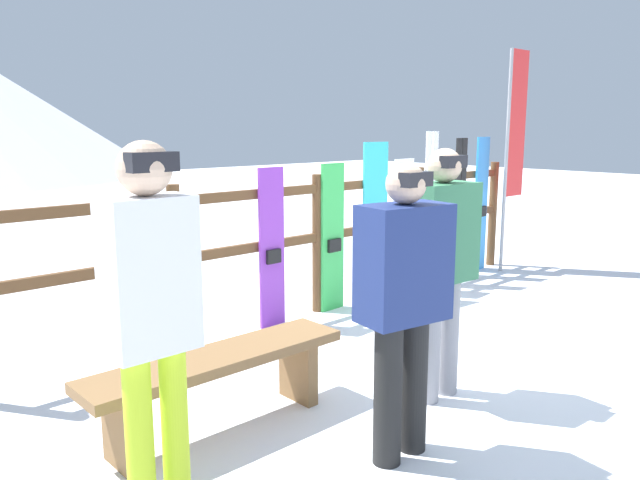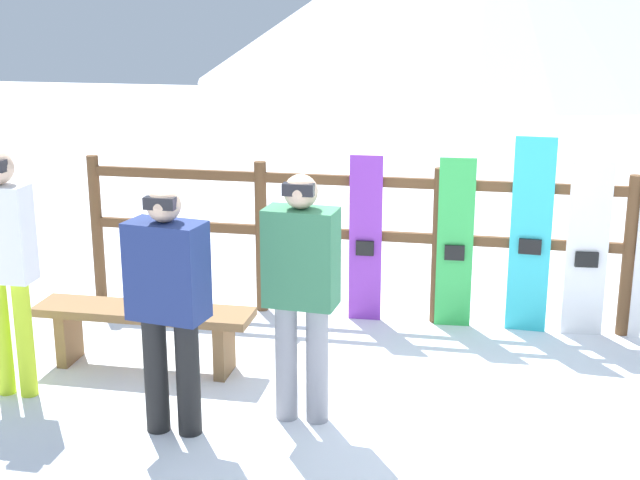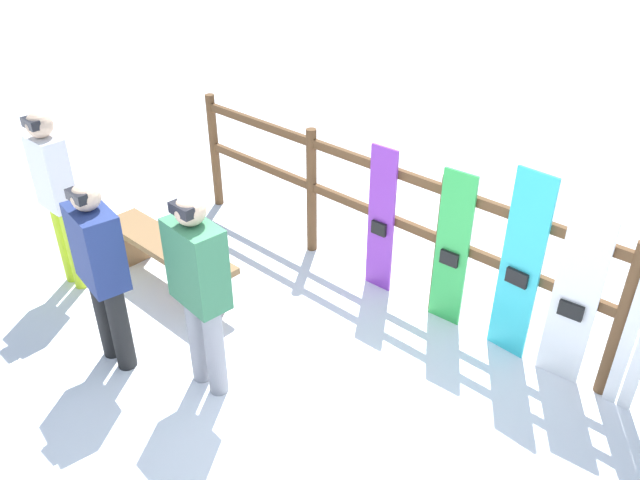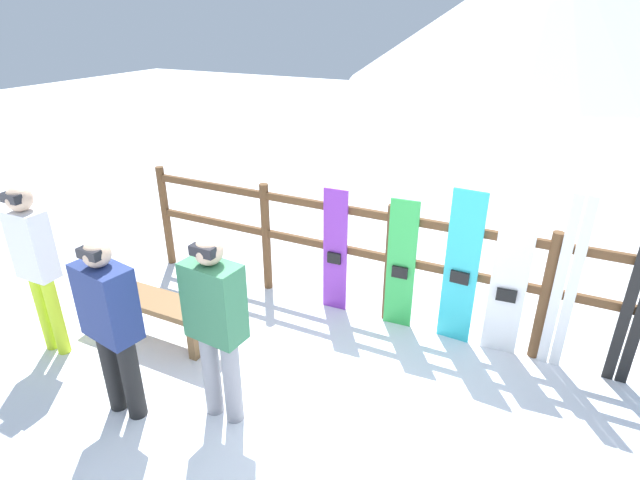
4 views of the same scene
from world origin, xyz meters
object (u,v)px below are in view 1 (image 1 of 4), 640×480
(person_white, at_px, (151,308))
(snowboard_blue, at_px, (481,205))
(ski_pair_white, at_px, (430,209))
(ski_pair_black, at_px, (459,208))
(person_navy, at_px, (403,294))
(snowboard_green, at_px, (333,238))
(rental_flag, at_px, (513,138))
(snowboard_cyan, at_px, (375,222))
(snowboard_purple, at_px, (272,249))
(bench, at_px, (219,372))
(person_plaid_green, at_px, (442,258))
(snowboard_white, at_px, (403,226))

(person_white, bearing_deg, snowboard_blue, 19.55)
(ski_pair_white, relative_size, ski_pair_black, 1.05)
(person_navy, height_order, ski_pair_white, ski_pair_white)
(snowboard_green, relative_size, rental_flag, 0.53)
(snowboard_cyan, relative_size, ski_pair_white, 0.94)
(snowboard_cyan, xyz_separation_m, ski_pair_white, (0.89, 0.00, 0.05))
(snowboard_purple, xyz_separation_m, snowboard_cyan, (1.30, 0.00, 0.09))
(snowboard_purple, distance_m, snowboard_green, 0.72)
(bench, bearing_deg, ski_pair_white, 19.73)
(bench, height_order, person_white, person_white)
(snowboard_cyan, relative_size, snowboard_blue, 0.98)
(person_plaid_green, distance_m, person_navy, 0.81)
(snowboard_green, relative_size, ski_pair_black, 0.87)
(person_white, relative_size, snowboard_green, 1.20)
(person_navy, distance_m, snowboard_cyan, 3.08)
(snowboard_green, height_order, ski_pair_white, ski_pair_white)
(snowboard_green, distance_m, ski_pair_black, 2.02)
(person_navy, relative_size, snowboard_green, 1.11)
(person_white, bearing_deg, snowboard_cyan, 28.83)
(person_white, height_order, person_plaid_green, person_white)
(snowboard_purple, relative_size, snowboard_white, 0.99)
(person_navy, xyz_separation_m, snowboard_white, (2.61, 2.17, -0.19))
(bench, xyz_separation_m, person_navy, (0.54, -0.88, 0.53))
(person_plaid_green, distance_m, rental_flag, 4.00)
(person_plaid_green, bearing_deg, bench, 155.89)
(snowboard_purple, bearing_deg, person_navy, -111.82)
(ski_pair_black, xyz_separation_m, rental_flag, (0.72, -0.22, 0.79))
(person_white, height_order, snowboard_purple, person_white)
(snowboard_green, relative_size, ski_pair_white, 0.83)
(ski_pair_white, height_order, ski_pair_black, ski_pair_white)
(person_navy, xyz_separation_m, snowboard_blue, (4.04, 2.17, -0.09))
(person_plaid_green, bearing_deg, person_white, -179.73)
(person_white, xyz_separation_m, snowboard_green, (2.81, 1.87, -0.30))
(ski_pair_black, bearing_deg, snowboard_blue, -0.44)
(ski_pair_black, bearing_deg, snowboard_purple, -179.93)
(snowboard_green, relative_size, snowboard_cyan, 0.88)
(person_white, xyz_separation_m, snowboard_blue, (5.27, 1.87, -0.20))
(snowboard_purple, bearing_deg, snowboard_blue, 0.00)
(bench, xyz_separation_m, snowboard_blue, (4.58, 1.29, 0.45))
(snowboard_purple, distance_m, snowboard_white, 1.74)
(ski_pair_black, distance_m, snowboard_blue, 0.43)
(bench, height_order, snowboard_white, snowboard_white)
(snowboard_green, distance_m, snowboard_blue, 2.45)
(person_white, height_order, rental_flag, rental_flag)
(snowboard_white, relative_size, ski_pair_black, 0.87)
(snowboard_green, bearing_deg, ski_pair_black, 0.10)
(snowboard_cyan, bearing_deg, person_navy, -135.01)
(ski_pair_white, distance_m, rental_flag, 1.48)
(person_white, height_order, snowboard_white, person_white)
(bench, distance_m, ski_pair_white, 3.86)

